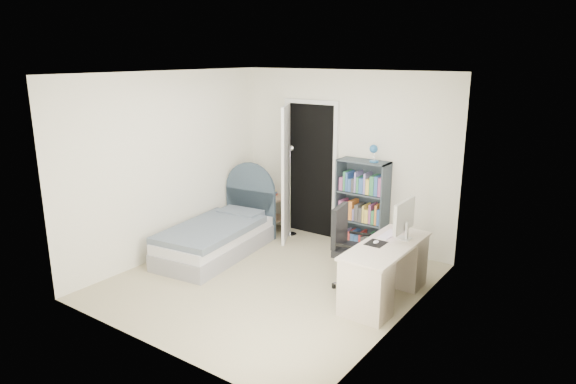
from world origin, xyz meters
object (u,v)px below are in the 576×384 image
Objects in this scene: floor_lamp at (291,199)px; desk at (386,269)px; nightstand at (271,204)px; bed at (219,235)px; office_chair at (348,243)px; bookcase at (363,208)px.

desk is at bearing -27.99° from floor_lamp.
bed is at bearing -88.94° from nightstand.
bed is 1.97× the size of office_chair.
floor_lamp is (0.41, 1.16, 0.32)m from bed.
bookcase is 1.55× the size of office_chair.
nightstand is 1.59m from bookcase.
nightstand is at bearing 150.52° from office_chair.
office_chair is (1.98, 0.11, 0.28)m from bed.
bed is at bearing -176.81° from office_chair.
bookcase is (1.14, 0.14, 0.03)m from floor_lamp.
bed is 2.50m from desk.
bed is 1.38× the size of floor_lamp.
office_chair is at bearing -70.30° from bookcase.
nightstand is at bearing -177.90° from bookcase.
office_chair is (2.01, -1.13, 0.13)m from nightstand.
nightstand is 0.46× the size of desk.
floor_lamp reaches higher than desk.
desk is at bearing -25.29° from nightstand.
bed is at bearing -109.52° from floor_lamp.
bookcase is 1.27m from office_chair.
desk is at bearing -52.95° from bookcase.
desk is 0.55m from office_chair.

